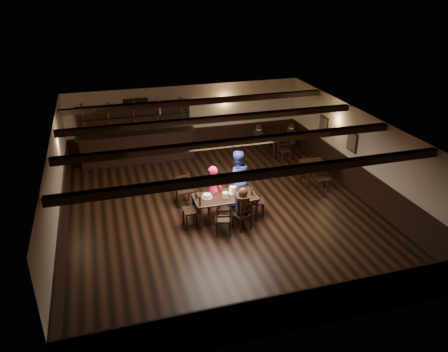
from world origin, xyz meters
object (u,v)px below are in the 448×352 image
object	(u,v)px
dining_table	(225,198)
cake	(207,196)
chair_near_right	(244,213)
man_blue	(237,179)
woman_pink	(213,190)
bar_counter	(137,143)
chair_near_left	(223,218)

from	to	relation	value
dining_table	cake	size ratio (longest dim) A/B	5.89
chair_near_right	man_blue	size ratio (longest dim) A/B	0.50
dining_table	man_blue	xyz separation A→B (m)	(0.58, 0.72, 0.22)
dining_table	man_blue	distance (m)	0.95
woman_pink	chair_near_right	bearing A→B (deg)	133.43
bar_counter	woman_pink	bearing A→B (deg)	-70.50
dining_table	chair_near_right	size ratio (longest dim) A/B	1.97
man_blue	dining_table	bearing A→B (deg)	53.64
dining_table	woman_pink	xyz separation A→B (m)	(-0.25, 0.40, 0.09)
man_blue	cake	world-z (taller)	man_blue
chair_near_left	bar_counter	size ratio (longest dim) A/B	0.21
dining_table	chair_near_right	bearing A→B (deg)	-64.09
woman_pink	cake	distance (m)	0.40
dining_table	woman_pink	distance (m)	0.48
man_blue	bar_counter	world-z (taller)	bar_counter
woman_pink	cake	world-z (taller)	woman_pink
dining_table	woman_pink	bearing A→B (deg)	121.73
man_blue	cake	bearing A→B (deg)	32.78
chair_near_right	cake	size ratio (longest dim) A/B	2.98
cake	chair_near_left	bearing A→B (deg)	-75.49
cake	dining_table	bearing A→B (deg)	-9.91
dining_table	bar_counter	distance (m)	5.47
bar_counter	dining_table	bearing A→B (deg)	-69.45
woman_pink	man_blue	distance (m)	0.89
bar_counter	cake	bearing A→B (deg)	-74.27
cake	woman_pink	bearing A→B (deg)	51.08
chair_near_left	man_blue	size ratio (longest dim) A/B	0.50
chair_near_right	bar_counter	world-z (taller)	bar_counter
woman_pink	cake	xyz separation A→B (m)	(-0.25, -0.31, 0.01)
chair_near_left	dining_table	bearing A→B (deg)	70.67
chair_near_right	woman_pink	size ratio (longest dim) A/B	0.58
dining_table	cake	world-z (taller)	cake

